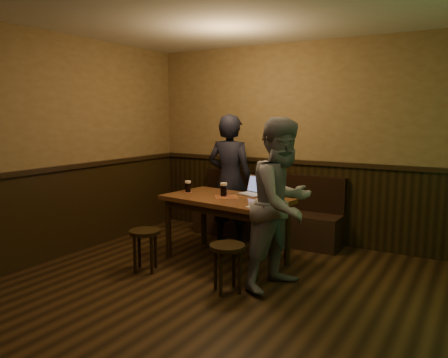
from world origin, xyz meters
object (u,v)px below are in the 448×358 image
pint_right (260,196)px  laptop (254,190)px  stool_left (145,238)px  stool_right (227,254)px  pint_left (188,187)px  person_suit (230,180)px  pub_table (226,206)px  person_grey (282,204)px  pint_mid (224,189)px  bench (266,218)px

pint_right → laptop: bearing=124.9°
stool_left → stool_right: stool_right is taller
pint_left → pint_right: 1.12m
person_suit → stool_right: bearing=114.6°
pub_table → person_grey: bearing=-17.4°
stool_right → person_suit: size_ratio=0.27×
pint_left → person_suit: (0.28, 0.60, 0.02)m
person_grey → person_suit: bearing=64.5°
pub_table → pint_mid: pint_mid is taller
stool_left → laptop: bearing=52.6°
stool_left → pint_right: 1.41m
stool_right → bench: bearing=104.2°
pint_right → laptop: laptop is taller
laptop → person_suit: (-0.52, 0.31, 0.04)m
bench → person_suit: (-0.31, -0.53, 0.59)m
pint_left → pint_right: bearing=-7.4°
bench → pint_right: pint_right is taller
pint_left → pint_mid: 0.53m
pub_table → person_grey: size_ratio=0.90×
person_grey → pub_table: bearing=80.3°
pint_mid → person_grey: bearing=-24.6°
pint_left → person_grey: bearing=-16.3°
pint_mid → bench: bearing=87.2°
pub_table → stool_left: (-0.62, -0.79, -0.31)m
pub_table → pint_right: (0.52, -0.12, 0.18)m
pint_mid → person_suit: person_suit is taller
bench → person_suit: 0.85m
bench → pint_left: pint_left is taller
pint_left → person_suit: 0.66m
person_suit → pub_table: bearing=111.8°
pub_table → laptop: laptop is taller
bench → person_suit: person_suit is taller
stool_right → person_grey: size_ratio=0.28×
pub_table → stool_left: bearing=-121.2°
laptop → person_grey: (0.70, -0.73, 0.02)m
person_suit → laptop: bearing=145.1°
pint_right → pint_mid: bearing=165.3°
pint_right → laptop: size_ratio=0.40×
pint_right → laptop: (-0.30, 0.44, -0.02)m
pint_mid → person_suit: (-0.25, 0.59, 0.01)m
pint_right → pub_table: bearing=166.6°
bench → stool_left: (-0.62, -1.93, 0.08)m
laptop → person_grey: size_ratio=0.22×
stool_right → stool_left: bearing=178.4°
pint_left → pint_mid: size_ratio=0.90×
bench → stool_right: size_ratio=4.43×
stool_right → pint_mid: pint_mid is taller
bench → pint_mid: bearing=-92.8°
pint_mid → person_suit: bearing=113.0°
pint_left → pint_right: (1.11, -0.15, 0.00)m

